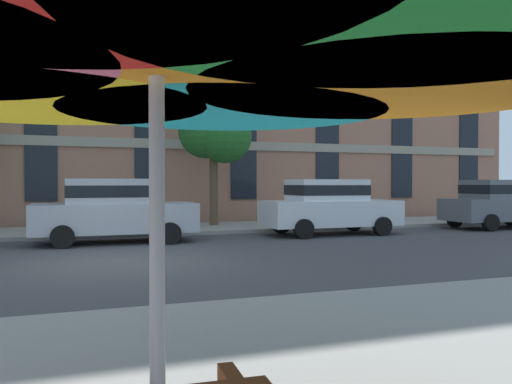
# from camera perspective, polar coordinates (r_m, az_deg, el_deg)

# --- Properties ---
(ground_plane) EXTENTS (120.00, 120.00, 0.00)m
(ground_plane) POSITION_cam_1_polar(r_m,az_deg,el_deg) (11.10, -15.43, -7.64)
(ground_plane) COLOR #424244
(sidewalk_far) EXTENTS (56.00, 3.60, 0.12)m
(sidewalk_far) POSITION_cam_1_polar(r_m,az_deg,el_deg) (17.84, -17.04, -4.20)
(sidewalk_far) COLOR #9E998E
(sidewalk_far) RESTS_ON ground
(apartment_building) EXTENTS (38.51, 12.08, 19.20)m
(apartment_building) POSITION_cam_1_polar(r_m,az_deg,el_deg) (27.14, -17.97, 17.95)
(apartment_building) COLOR #A87056
(apartment_building) RESTS_ON ground
(sedan_silver) EXTENTS (4.40, 1.98, 1.78)m
(sedan_silver) POSITION_cam_1_polar(r_m,az_deg,el_deg) (14.70, -15.66, -1.81)
(sedan_silver) COLOR #A8AAB2
(sedan_silver) RESTS_ON ground
(sedan_white) EXTENTS (4.40, 1.98, 1.78)m
(sedan_white) POSITION_cam_1_polar(r_m,az_deg,el_deg) (16.58, 8.18, -1.47)
(sedan_white) COLOR silver
(sedan_white) RESTS_ON ground
(sedan_gray) EXTENTS (4.40, 1.98, 1.78)m
(sedan_gray) POSITION_cam_1_polar(r_m,az_deg,el_deg) (20.84, 25.66, -1.06)
(sedan_gray) COLOR slate
(sedan_gray) RESTS_ON ground
(street_tree_middle) EXTENTS (2.60, 2.36, 4.96)m
(street_tree_middle) POSITION_cam_1_polar(r_m,az_deg,el_deg) (18.69, -4.48, 6.90)
(street_tree_middle) COLOR brown
(street_tree_middle) RESTS_ON ground
(patio_umbrella) EXTENTS (4.00, 3.71, 2.55)m
(patio_umbrella) POSITION_cam_1_polar(r_m,az_deg,el_deg) (2.07, -11.08, 18.31)
(patio_umbrella) COLOR silver
(patio_umbrella) RESTS_ON ground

